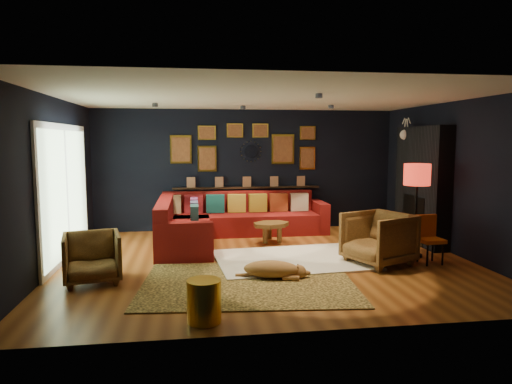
{
  "coord_description": "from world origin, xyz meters",
  "views": [
    {
      "loc": [
        -1.18,
        -7.09,
        1.94
      ],
      "look_at": [
        -0.13,
        0.3,
        1.09
      ],
      "focal_mm": 32.0,
      "sensor_mm": 36.0,
      "label": 1
    }
  ],
  "objects": [
    {
      "name": "floor",
      "position": [
        0.0,
        0.0,
        0.0
      ],
      "size": [
        6.5,
        6.5,
        0.0
      ],
      "primitive_type": "plane",
      "color": "#995521",
      "rests_on": "ground"
    },
    {
      "name": "room_walls",
      "position": [
        0.0,
        0.0,
        1.59
      ],
      "size": [
        6.5,
        6.5,
        6.5
      ],
      "color": "black",
      "rests_on": "ground"
    },
    {
      "name": "sectional",
      "position": [
        -0.61,
        1.81,
        0.32
      ],
      "size": [
        3.41,
        2.69,
        0.86
      ],
      "color": "maroon",
      "rests_on": "ground"
    },
    {
      "name": "ledge",
      "position": [
        0.0,
        2.68,
        0.92
      ],
      "size": [
        3.2,
        0.12,
        0.04
      ],
      "primitive_type": "cube",
      "color": "black",
      "rests_on": "room_walls"
    },
    {
      "name": "gallery_wall",
      "position": [
        -0.01,
        2.72,
        1.81
      ],
      "size": [
        3.15,
        0.04,
        1.02
      ],
      "color": "gold",
      "rests_on": "room_walls"
    },
    {
      "name": "sunburst_mirror",
      "position": [
        0.1,
        2.72,
        1.7
      ],
      "size": [
        0.47,
        0.16,
        0.47
      ],
      "color": "silver",
      "rests_on": "room_walls"
    },
    {
      "name": "fireplace",
      "position": [
        3.09,
        0.9,
        1.02
      ],
      "size": [
        0.31,
        1.6,
        2.2
      ],
      "color": "black",
      "rests_on": "ground"
    },
    {
      "name": "deer_head",
      "position": [
        3.14,
        1.4,
        2.05
      ],
      "size": [
        0.5,
        0.28,
        0.45
      ],
      "color": "white",
      "rests_on": "fireplace"
    },
    {
      "name": "sliding_door",
      "position": [
        -3.22,
        0.6,
        1.1
      ],
      "size": [
        0.06,
        2.8,
        2.2
      ],
      "color": "white",
      "rests_on": "ground"
    },
    {
      "name": "ceiling_spots",
      "position": [
        -0.0,
        0.8,
        2.56
      ],
      "size": [
        3.3,
        2.5,
        0.06
      ],
      "color": "black",
      "rests_on": "room_walls"
    },
    {
      "name": "shag_rug",
      "position": [
        0.41,
        -0.02,
        0.02
      ],
      "size": [
        2.55,
        1.95,
        0.03
      ],
      "primitive_type": "cube",
      "rotation": [
        0.0,
        0.0,
        0.08
      ],
      "color": "white",
      "rests_on": "ground"
    },
    {
      "name": "leopard_rug",
      "position": [
        -0.44,
        -1.13,
        0.01
      ],
      "size": [
        3.03,
        2.29,
        0.02
      ],
      "primitive_type": "cube",
      "rotation": [
        0.0,
        0.0,
        -0.09
      ],
      "color": "tan",
      "rests_on": "ground"
    },
    {
      "name": "coffee_table",
      "position": [
        0.29,
        1.27,
        0.32
      ],
      "size": [
        0.86,
        0.75,
        0.36
      ],
      "rotation": [
        0.0,
        0.0,
        0.32
      ],
      "color": "brown",
      "rests_on": "shag_rug"
    },
    {
      "name": "pouf",
      "position": [
        -1.3,
        1.5,
        0.21
      ],
      "size": [
        0.54,
        0.54,
        0.35
      ],
      "primitive_type": "cylinder",
      "color": "maroon",
      "rests_on": "shag_rug"
    },
    {
      "name": "armchair_left",
      "position": [
        -2.55,
        -0.75,
        0.38
      ],
      "size": [
        0.87,
        0.84,
        0.76
      ],
      "primitive_type": "imported",
      "rotation": [
        0.0,
        0.0,
        0.22
      ],
      "color": "#B57A38",
      "rests_on": "ground"
    },
    {
      "name": "armchair_right",
      "position": [
        1.7,
        -0.42,
        0.45
      ],
      "size": [
        1.1,
        1.13,
        0.9
      ],
      "primitive_type": "imported",
      "rotation": [
        0.0,
        0.0,
        -1.17
      ],
      "color": "#B57A38",
      "rests_on": "ground"
    },
    {
      "name": "gold_stool",
      "position": [
        -1.07,
        -2.35,
        0.23
      ],
      "size": [
        0.37,
        0.37,
        0.46
      ],
      "primitive_type": "cylinder",
      "color": "gold",
      "rests_on": "ground"
    },
    {
      "name": "orange_chair",
      "position": [
        2.53,
        -0.44,
        0.44
      ],
      "size": [
        0.38,
        0.38,
        0.76
      ],
      "rotation": [
        0.0,
        0.0,
        0.08
      ],
      "color": "black",
      "rests_on": "ground"
    },
    {
      "name": "floor_lamp",
      "position": [
        2.5,
        -0.05,
        1.31
      ],
      "size": [
        0.43,
        0.43,
        1.56
      ],
      "color": "black",
      "rests_on": "ground"
    },
    {
      "name": "dog",
      "position": [
        -0.09,
        -0.94,
        0.18
      ],
      "size": [
        1.16,
        0.76,
        0.34
      ],
      "primitive_type": null,
      "rotation": [
        0.0,
        0.0,
        -0.24
      ],
      "color": "#9D6C3F",
      "rests_on": "leopard_rug"
    }
  ]
}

